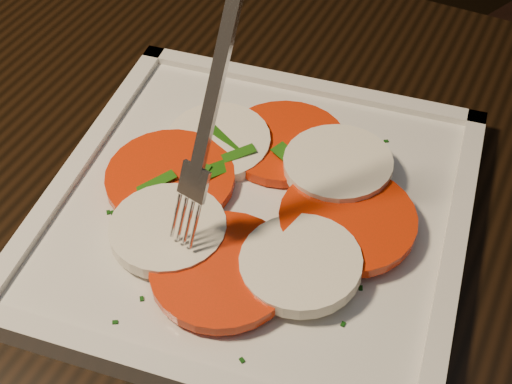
{
  "coord_description": "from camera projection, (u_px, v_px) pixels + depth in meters",
  "views": [
    {
      "loc": [
        -0.13,
        -0.05,
        1.15
      ],
      "look_at": [
        -0.31,
        0.23,
        0.78
      ],
      "focal_mm": 50.0,
      "sensor_mm": 36.0,
      "label": 1
    }
  ],
  "objects": [
    {
      "name": "fork",
      "position": [
        219.0,
        105.0,
        0.43
      ],
      "size": [
        0.03,
        0.08,
        0.17
      ],
      "primitive_type": null,
      "rotation": [
        0.0,
        0.0,
        -0.05
      ],
      "color": "white",
      "rests_on": "caprese_salad"
    },
    {
      "name": "caprese_salad",
      "position": [
        256.0,
        198.0,
        0.51
      ],
      "size": [
        0.23,
        0.25,
        0.02
      ],
      "color": "red",
      "rests_on": "plate"
    },
    {
      "name": "plate",
      "position": [
        256.0,
        213.0,
        0.52
      ],
      "size": [
        0.37,
        0.37,
        0.01
      ],
      "primitive_type": "cube",
      "rotation": [
        0.0,
        0.0,
        0.27
      ],
      "color": "silver",
      "rests_on": "table"
    }
  ]
}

